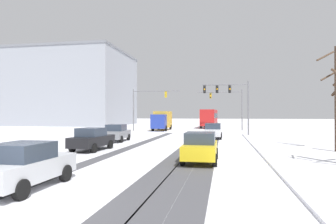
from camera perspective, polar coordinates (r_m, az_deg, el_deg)
name	(u,v)px	position (r m, az deg, el deg)	size (l,w,h in m)	color
ground_plane	(24,209)	(9.43, -25.97, -16.47)	(300.00, 300.00, 0.00)	white
wheel_track_left_lane	(132,147)	(23.84, -6.91, -6.65)	(0.89, 33.70, 0.01)	#4C4C51
wheel_track_right_lane	(211,148)	(22.77, 8.27, -6.95)	(0.98, 33.70, 0.01)	#4C4C51
wheel_track_center	(186,148)	(22.92, 3.56, -6.91)	(1.07, 33.70, 0.01)	#4C4C51
wheel_track_oncoming	(198,148)	(22.82, 5.88, -6.94)	(0.90, 33.70, 0.01)	#4C4C51
sidewalk_kerb_right	(288,152)	(21.65, 22.21, -7.12)	(4.00, 33.70, 0.12)	white
traffic_signal_far_right	(229,102)	(48.04, 11.70, 1.89)	(7.15, 0.49, 6.50)	slate
traffic_signal_far_left	(147,102)	(45.50, -4.15, 2.03)	(7.37, 0.42, 6.50)	slate
traffic_signal_near_right	(230,96)	(35.82, 11.83, 3.10)	(5.49, 0.69, 6.50)	slate
car_white_lead	(213,131)	(31.66, 8.69, -3.61)	(1.88, 4.12, 1.62)	silver
car_grey_second	(117,133)	(28.50, -9.89, -3.98)	(2.01, 4.19, 1.62)	slate
car_black_third	(92,139)	(21.95, -14.48, -5.06)	(2.02, 4.19, 1.62)	black
car_yellow_cab_fourth	(200,147)	(16.24, 6.28, -6.74)	(1.84, 4.10, 1.62)	yellow
car_silver_fifth	(25,165)	(11.65, -25.95, -9.25)	(1.85, 4.11, 1.62)	#B7BABF
bus_oncoming	(209,117)	(56.55, 7.99, -0.98)	(2.92, 11.07, 3.38)	#B21E1E
box_truck_delivery	(162,120)	(47.13, -1.16, -1.55)	(2.44, 7.45, 3.02)	#233899
office_building_far_left_block	(71,89)	(74.88, -18.29, 4.24)	(26.98, 21.80, 17.16)	#9399A3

